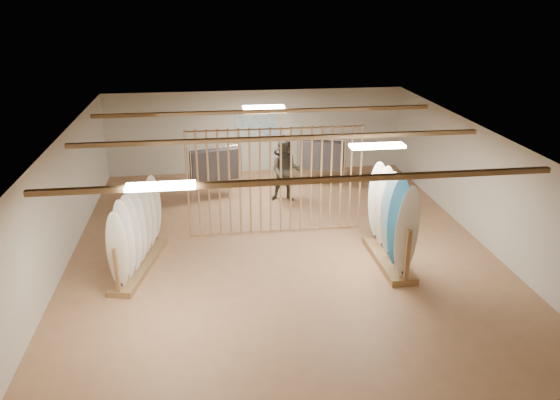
{
  "coord_description": "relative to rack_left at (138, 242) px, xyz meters",
  "views": [
    {
      "loc": [
        -1.66,
        -12.08,
        5.92
      ],
      "look_at": [
        0.0,
        0.0,
        1.2
      ],
      "focal_mm": 35.0,
      "sensor_mm": 36.0,
      "label": 1
    }
  ],
  "objects": [
    {
      "name": "poster",
      "position": [
        3.31,
        6.71,
        0.96
      ],
      "size": [
        1.4,
        0.03,
        0.9
      ],
      "primitive_type": "cube",
      "color": "#3678C0",
      "rests_on": "ground"
    },
    {
      "name": "shopper_b",
      "position": [
        3.89,
        3.75,
        0.42
      ],
      "size": [
        1.17,
        0.99,
        2.13
      ],
      "primitive_type": "imported",
      "rotation": [
        0.0,
        0.0,
        -0.2
      ],
      "color": "#38372B",
      "rests_on": "floor"
    },
    {
      "name": "ceiling",
      "position": [
        3.31,
        0.73,
        2.16
      ],
      "size": [
        12.0,
        12.0,
        0.0
      ],
      "primitive_type": "plane",
      "rotation": [
        3.14,
        0.0,
        0.0
      ],
      "color": "gray",
      "rests_on": "ground"
    },
    {
      "name": "ceiling_slats",
      "position": [
        3.31,
        0.73,
        2.08
      ],
      "size": [
        9.5,
        6.12,
        0.1
      ],
      "primitive_type": "cube",
      "color": "olive",
      "rests_on": "ground"
    },
    {
      "name": "clothing_rack_b",
      "position": [
        5.23,
        4.89,
        0.38
      ],
      "size": [
        1.41,
        0.85,
        1.58
      ],
      "rotation": [
        0.0,
        0.0,
        -0.38
      ],
      "color": "silver",
      "rests_on": "floor"
    },
    {
      "name": "wall_right",
      "position": [
        8.31,
        0.73,
        0.76
      ],
      "size": [
        0.0,
        12.0,
        12.0
      ],
      "primitive_type": "plane",
      "rotation": [
        1.57,
        0.0,
        -1.57
      ],
      "color": "beige",
      "rests_on": "ground"
    },
    {
      "name": "light_panels",
      "position": [
        3.31,
        0.73,
        2.1
      ],
      "size": [
        1.2,
        0.35,
        0.06
      ],
      "primitive_type": "cube",
      "color": "white",
      "rests_on": "ground"
    },
    {
      "name": "wall_front",
      "position": [
        3.31,
        -5.27,
        0.76
      ],
      "size": [
        12.0,
        0.0,
        12.0
      ],
      "primitive_type": "plane",
      "rotation": [
        -1.57,
        0.0,
        0.0
      ],
      "color": "beige",
      "rests_on": "ground"
    },
    {
      "name": "shopper_a",
      "position": [
        4.02,
        5.07,
        0.31
      ],
      "size": [
        0.76,
        0.57,
        1.91
      ],
      "primitive_type": "imported",
      "rotation": [
        0.0,
        0.0,
        2.99
      ],
      "color": "#212228",
      "rests_on": "floor"
    },
    {
      "name": "floor",
      "position": [
        3.31,
        0.73,
        -0.64
      ],
      "size": [
        12.0,
        12.0,
        0.0
      ],
      "primitive_type": "plane",
      "color": "#A4744F",
      "rests_on": "ground"
    },
    {
      "name": "clothing_rack_a",
      "position": [
        1.83,
        4.21,
        0.42
      ],
      "size": [
        1.48,
        0.76,
        1.63
      ],
      "rotation": [
        0.0,
        0.0,
        0.28
      ],
      "color": "silver",
      "rests_on": "floor"
    },
    {
      "name": "rack_left",
      "position": [
        0.0,
        0.0,
        0.0
      ],
      "size": [
        1.11,
        2.72,
        1.87
      ],
      "rotation": [
        0.0,
        0.0,
        -0.23
      ],
      "color": "olive",
      "rests_on": "floor"
    },
    {
      "name": "bamboo_partition",
      "position": [
        3.31,
        1.53,
        0.76
      ],
      "size": [
        4.45,
        0.05,
        2.78
      ],
      "color": "#AC8053",
      "rests_on": "ground"
    },
    {
      "name": "wall_back",
      "position": [
        3.31,
        6.73,
        0.76
      ],
      "size": [
        12.0,
        0.0,
        12.0
      ],
      "primitive_type": "plane",
      "rotation": [
        1.57,
        0.0,
        0.0
      ],
      "color": "beige",
      "rests_on": "ground"
    },
    {
      "name": "rack_right",
      "position": [
        5.68,
        -0.51,
        0.1
      ],
      "size": [
        0.61,
        2.29,
        2.18
      ],
      "rotation": [
        0.0,
        0.0,
        0.0
      ],
      "color": "olive",
      "rests_on": "floor"
    },
    {
      "name": "wall_left",
      "position": [
        -1.69,
        0.73,
        0.76
      ],
      "size": [
        0.0,
        12.0,
        12.0
      ],
      "primitive_type": "plane",
      "rotation": [
        1.57,
        0.0,
        1.57
      ],
      "color": "beige",
      "rests_on": "ground"
    }
  ]
}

